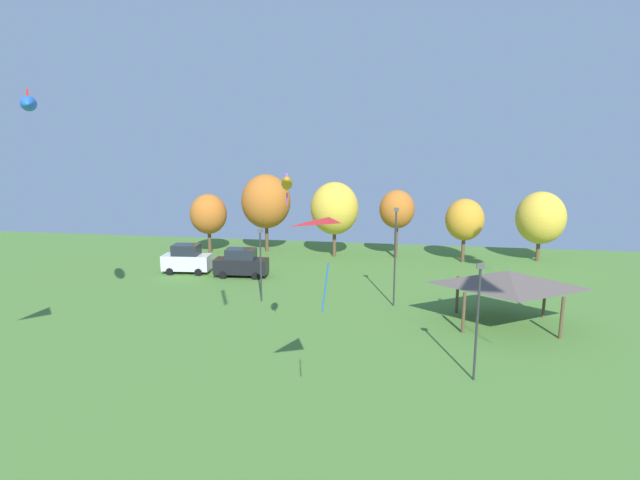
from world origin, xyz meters
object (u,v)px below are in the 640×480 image
object	(u,v)px
kite_flying_4	(287,183)
parked_car_second_from_left	(241,263)
treeline_tree_3	(397,210)
treeline_tree_5	(541,218)
park_pavilion	(508,279)
kite_flying_2	(29,104)
parked_car_leftmost	(187,259)
light_post_2	(261,261)
treeline_tree_2	(335,208)
treeline_tree_0	(208,214)
treeline_tree_4	(465,220)
treeline_tree_1	(266,202)
light_post_0	(478,315)
light_post_1	(395,252)
kite_flying_6	(341,245)

from	to	relation	value
kite_flying_4	parked_car_second_from_left	bearing A→B (deg)	114.87
treeline_tree_3	treeline_tree_5	xyz separation A→B (m)	(13.89, 0.85, -0.63)
park_pavilion	treeline_tree_5	xyz separation A→B (m)	(6.62, 18.95, 1.23)
kite_flying_2	parked_car_leftmost	size ratio (longest dim) A/B	0.80
kite_flying_2	light_post_2	size ratio (longest dim) A/B	0.64
light_post_2	treeline_tree_2	size ratio (longest dim) A/B	0.71
treeline_tree_0	treeline_tree_4	bearing A→B (deg)	0.51
treeline_tree_1	treeline_tree_4	bearing A→B (deg)	-4.06
kite_flying_2	treeline_tree_1	bearing A→B (deg)	77.92
park_pavilion	treeline_tree_1	size ratio (longest dim) A/B	0.89
treeline_tree_1	treeline_tree_4	distance (m)	20.36
light_post_0	treeline_tree_4	xyz separation A→B (m)	(2.26, 25.58, 0.82)
parked_car_leftmost	light_post_0	xyz separation A→B (m)	(22.69, -17.10, 2.09)
light_post_0	light_post_2	xyz separation A→B (m)	(-13.83, 10.30, -0.26)
light_post_1	treeline_tree_1	distance (m)	21.34
treeline_tree_2	treeline_tree_4	xyz separation A→B (m)	(12.78, -0.22, -0.81)
light_post_2	treeline_tree_3	size ratio (longest dim) A/B	0.78
kite_flying_4	treeline_tree_5	bearing A→B (deg)	57.08
kite_flying_6	treeline_tree_2	bearing A→B (deg)	98.11
parked_car_leftmost	treeline_tree_1	xyz separation A→B (m)	(4.69, 9.91, 4.13)
light_post_1	light_post_2	xyz separation A→B (m)	(-9.67, -0.54, -0.87)
treeline_tree_5	park_pavilion	bearing A→B (deg)	-109.27
light_post_1	treeline_tree_3	bearing A→B (deg)	90.44
treeline_tree_4	park_pavilion	bearing A→B (deg)	-87.57
kite_flying_6	light_post_1	distance (m)	19.20
parked_car_leftmost	treeline_tree_1	world-z (taller)	treeline_tree_1
light_post_1	kite_flying_6	bearing A→B (deg)	-94.83
treeline_tree_3	park_pavilion	bearing A→B (deg)	-68.12
kite_flying_2	treeline_tree_2	bearing A→B (deg)	62.39
kite_flying_4	light_post_2	world-z (taller)	kite_flying_4
treeline_tree_1	treeline_tree_5	world-z (taller)	treeline_tree_1
parked_car_second_from_left	treeline_tree_1	world-z (taller)	treeline_tree_1
parked_car_leftmost	light_post_0	size ratio (longest dim) A/B	0.73
parked_car_leftmost	light_post_2	bearing A→B (deg)	-42.39
treeline_tree_5	treeline_tree_3	bearing A→B (deg)	-176.51
treeline_tree_4	parked_car_leftmost	bearing A→B (deg)	-161.24
kite_flying_2	light_post_1	distance (m)	23.98
light_post_1	treeline_tree_2	distance (m)	16.29
light_post_1	treeline_tree_0	xyz separation A→B (m)	(-19.66, 14.50, 0.19)
treeline_tree_5	treeline_tree_2	bearing A→B (deg)	-176.12
park_pavilion	treeline_tree_5	size ratio (longest dim) A/B	1.06
treeline_tree_1	light_post_2	bearing A→B (deg)	-75.96
light_post_0	treeline_tree_5	bearing A→B (deg)	70.50
treeline_tree_2	kite_flying_6	bearing A→B (deg)	-81.89
treeline_tree_1	kite_flying_6	bearing A→B (deg)	-70.58
light_post_2	treeline_tree_4	world-z (taller)	treeline_tree_4
parked_car_leftmost	kite_flying_6	bearing A→B (deg)	-60.63
light_post_2	kite_flying_6	bearing A→B (deg)	-65.90
light_post_0	light_post_1	distance (m)	11.63
park_pavilion	light_post_1	size ratio (longest dim) A/B	1.03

